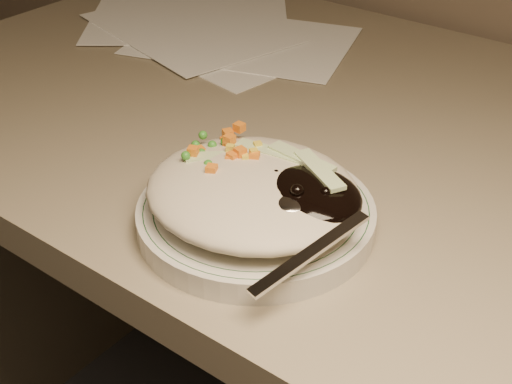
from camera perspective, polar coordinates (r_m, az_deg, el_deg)
The scene contains 5 objects.
desk at distance 0.89m, azimuth 11.85°, elevation -7.93°, with size 1.40×0.70×0.74m.
plate at distance 0.64m, azimuth 0.00°, elevation -1.95°, with size 0.21×0.21×0.02m, color silver.
plate_rim at distance 0.63m, azimuth -0.00°, elevation -1.21°, with size 0.20×0.20×0.00m.
meal at distance 0.62m, azimuth 0.27°, elevation 0.27°, with size 0.21×0.19×0.05m.
papers at distance 1.07m, azimuth -3.70°, elevation 12.70°, with size 0.48×0.35×0.00m.
Camera 1 is at (0.26, 0.75, 1.12)m, focal length 50.00 mm.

